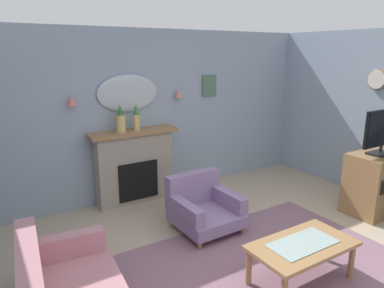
{
  "coord_description": "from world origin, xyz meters",
  "views": [
    {
      "loc": [
        -2.44,
        -2.18,
        2.31
      ],
      "look_at": [
        -0.04,
        1.71,
        1.11
      ],
      "focal_mm": 32.92,
      "sensor_mm": 36.0,
      "label": 1
    }
  ],
  "objects_px": {
    "coffee_table": "(302,248)",
    "tv_cabinet": "(375,183)",
    "framed_picture": "(209,86)",
    "tv_flatscreen": "(384,131)",
    "mantel_vase_centre": "(136,117)",
    "wall_mirror": "(128,93)",
    "armchair_by_coffee_table": "(203,206)",
    "wall_sconce_right": "(178,93)",
    "wall_sconce_left": "(72,101)",
    "fireplace": "(135,167)",
    "wall_clock": "(377,80)",
    "mantel_vase_left": "(121,120)"
  },
  "relations": [
    {
      "from": "coffee_table",
      "to": "tv_cabinet",
      "type": "bearing_deg",
      "value": 15.0
    },
    {
      "from": "framed_picture",
      "to": "tv_flatscreen",
      "type": "distance_m",
      "value": 2.78
    },
    {
      "from": "tv_cabinet",
      "to": "tv_flatscreen",
      "type": "relative_size",
      "value": 1.07
    },
    {
      "from": "mantel_vase_centre",
      "to": "tv_cabinet",
      "type": "height_order",
      "value": "mantel_vase_centre"
    },
    {
      "from": "mantel_vase_centre",
      "to": "tv_flatscreen",
      "type": "bearing_deg",
      "value": -38.52
    },
    {
      "from": "wall_mirror",
      "to": "armchair_by_coffee_table",
      "type": "distance_m",
      "value": 2.05
    },
    {
      "from": "wall_sconce_right",
      "to": "tv_cabinet",
      "type": "distance_m",
      "value": 3.28
    },
    {
      "from": "coffee_table",
      "to": "wall_mirror",
      "type": "bearing_deg",
      "value": 102.19
    },
    {
      "from": "wall_sconce_left",
      "to": "tv_cabinet",
      "type": "relative_size",
      "value": 0.16
    },
    {
      "from": "tv_cabinet",
      "to": "tv_flatscreen",
      "type": "bearing_deg",
      "value": -90.0
    },
    {
      "from": "wall_mirror",
      "to": "wall_sconce_left",
      "type": "xyz_separation_m",
      "value": [
        -0.85,
        -0.05,
        -0.05
      ]
    },
    {
      "from": "fireplace",
      "to": "wall_clock",
      "type": "bearing_deg",
      "value": -27.54
    },
    {
      "from": "fireplace",
      "to": "wall_sconce_right",
      "type": "height_order",
      "value": "wall_sconce_right"
    },
    {
      "from": "wall_clock",
      "to": "tv_cabinet",
      "type": "relative_size",
      "value": 0.34
    },
    {
      "from": "mantel_vase_centre",
      "to": "framed_picture",
      "type": "relative_size",
      "value": 1.12
    },
    {
      "from": "framed_picture",
      "to": "wall_sconce_left",
      "type": "bearing_deg",
      "value": -178.54
    },
    {
      "from": "wall_sconce_right",
      "to": "coffee_table",
      "type": "height_order",
      "value": "wall_sconce_right"
    },
    {
      "from": "wall_mirror",
      "to": "framed_picture",
      "type": "xyz_separation_m",
      "value": [
        1.5,
        0.01,
        0.04
      ]
    },
    {
      "from": "fireplace",
      "to": "mantel_vase_centre",
      "type": "xyz_separation_m",
      "value": [
        0.05,
        -0.03,
        0.79
      ]
    },
    {
      "from": "fireplace",
      "to": "wall_mirror",
      "type": "distance_m",
      "value": 1.15
    },
    {
      "from": "mantel_vase_left",
      "to": "wall_sconce_right",
      "type": "distance_m",
      "value": 1.1
    },
    {
      "from": "wall_sconce_right",
      "to": "tv_flatscreen",
      "type": "xyz_separation_m",
      "value": [
        1.98,
        -2.33,
        -0.41
      ]
    },
    {
      "from": "wall_sconce_right",
      "to": "wall_clock",
      "type": "xyz_separation_m",
      "value": [
        2.49,
        -1.83,
        0.24
      ]
    },
    {
      "from": "wall_mirror",
      "to": "wall_sconce_left",
      "type": "distance_m",
      "value": 0.85
    },
    {
      "from": "fireplace",
      "to": "wall_sconce_right",
      "type": "distance_m",
      "value": 1.38
    },
    {
      "from": "framed_picture",
      "to": "armchair_by_coffee_table",
      "type": "xyz_separation_m",
      "value": [
        -1.07,
        -1.44,
        -1.44
      ]
    },
    {
      "from": "wall_clock",
      "to": "tv_flatscreen",
      "type": "distance_m",
      "value": 0.97
    },
    {
      "from": "mantel_vase_left",
      "to": "framed_picture",
      "type": "bearing_deg",
      "value": 6.04
    },
    {
      "from": "fireplace",
      "to": "mantel_vase_left",
      "type": "bearing_deg",
      "value": -171.94
    },
    {
      "from": "mantel_vase_left",
      "to": "framed_picture",
      "type": "relative_size",
      "value": 1.15
    },
    {
      "from": "mantel_vase_left",
      "to": "mantel_vase_centre",
      "type": "xyz_separation_m",
      "value": [
        0.25,
        0.0,
        0.02
      ]
    },
    {
      "from": "wall_mirror",
      "to": "wall_sconce_right",
      "type": "relative_size",
      "value": 6.86
    },
    {
      "from": "wall_clock",
      "to": "tv_flatscreen",
      "type": "xyz_separation_m",
      "value": [
        -0.51,
        -0.5,
        -0.65
      ]
    },
    {
      "from": "coffee_table",
      "to": "tv_cabinet",
      "type": "height_order",
      "value": "tv_cabinet"
    },
    {
      "from": "fireplace",
      "to": "coffee_table",
      "type": "relative_size",
      "value": 1.24
    },
    {
      "from": "mantel_vase_left",
      "to": "wall_sconce_left",
      "type": "relative_size",
      "value": 2.94
    },
    {
      "from": "wall_sconce_left",
      "to": "coffee_table",
      "type": "xyz_separation_m",
      "value": [
        1.49,
        -2.9,
        -1.28
      ]
    },
    {
      "from": "wall_sconce_right",
      "to": "tv_flatscreen",
      "type": "bearing_deg",
      "value": -49.68
    },
    {
      "from": "mantel_vase_left",
      "to": "tv_cabinet",
      "type": "height_order",
      "value": "mantel_vase_left"
    },
    {
      "from": "wall_clock",
      "to": "fireplace",
      "type": "bearing_deg",
      "value": 152.46
    },
    {
      "from": "tv_flatscreen",
      "to": "wall_sconce_left",
      "type": "bearing_deg",
      "value": 147.63
    },
    {
      "from": "fireplace",
      "to": "wall_clock",
      "type": "distance_m",
      "value": 3.99
    },
    {
      "from": "fireplace",
      "to": "wall_clock",
      "type": "xyz_separation_m",
      "value": [
        3.34,
        -1.74,
        1.33
      ]
    },
    {
      "from": "coffee_table",
      "to": "tv_cabinet",
      "type": "xyz_separation_m",
      "value": [
        2.19,
        0.59,
        0.07
      ]
    },
    {
      "from": "wall_clock",
      "to": "armchair_by_coffee_table",
      "type": "bearing_deg",
      "value": 171.2
    },
    {
      "from": "wall_sconce_left",
      "to": "coffee_table",
      "type": "distance_m",
      "value": 3.5
    },
    {
      "from": "mantel_vase_left",
      "to": "wall_sconce_left",
      "type": "xyz_separation_m",
      "value": [
        -0.65,
        0.12,
        0.32
      ]
    },
    {
      "from": "framed_picture",
      "to": "coffee_table",
      "type": "relative_size",
      "value": 0.33
    },
    {
      "from": "mantel_vase_left",
      "to": "wall_mirror",
      "type": "relative_size",
      "value": 0.43
    },
    {
      "from": "armchair_by_coffee_table",
      "to": "tv_flatscreen",
      "type": "height_order",
      "value": "tv_flatscreen"
    }
  ]
}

